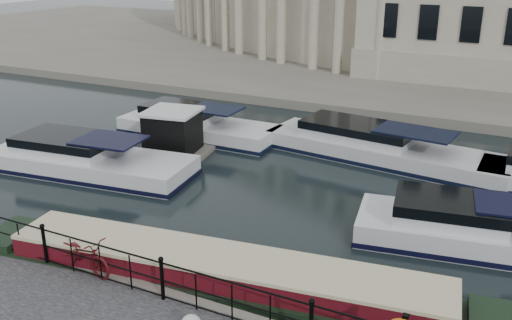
{
  "coord_description": "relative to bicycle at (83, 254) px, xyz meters",
  "views": [
    {
      "loc": [
        7.66,
        -12.23,
        8.87
      ],
      "look_at": [
        0.5,
        2.0,
        3.0
      ],
      "focal_mm": 40.0,
      "sensor_mm": 36.0,
      "label": 1
    }
  ],
  "objects": [
    {
      "name": "railing",
      "position": [
        2.7,
        -0.12,
        0.12
      ],
      "size": [
        24.14,
        0.14,
        1.22
      ],
      "color": "black",
      "rests_on": "near_quay"
    },
    {
      "name": "ground_plane",
      "position": [
        2.7,
        2.13,
        -1.08
      ],
      "size": [
        160.0,
        160.0,
        0.0
      ],
      "primitive_type": "plane",
      "color": "black",
      "rests_on": "ground"
    },
    {
      "name": "narrowboat",
      "position": [
        3.48,
        1.45,
        -0.72
      ],
      "size": [
        15.43,
        4.11,
        1.56
      ],
      "rotation": [
        0.0,
        0.0,
        0.14
      ],
      "color": "black",
      "rests_on": "ground_plane"
    },
    {
      "name": "far_bank",
      "position": [
        2.7,
        41.13,
        -0.81
      ],
      "size": [
        120.0,
        42.0,
        0.55
      ],
      "primitive_type": "cube",
      "color": "#6B665B",
      "rests_on": "ground_plane"
    },
    {
      "name": "cabin_cruisers",
      "position": [
        2.05,
        11.0,
        -0.72
      ],
      "size": [
        26.2,
        11.18,
        1.99
      ],
      "color": "white",
      "rests_on": "ground_plane"
    },
    {
      "name": "harbour_hut",
      "position": [
        -4.2,
        10.38,
        -0.13
      ],
      "size": [
        3.57,
        3.14,
        2.2
      ],
      "rotation": [
        0.0,
        0.0,
        0.17
      ],
      "color": "#6B665B",
      "rests_on": "ground_plane"
    },
    {
      "name": "bicycle",
      "position": [
        0.0,
        0.0,
        0.0
      ],
      "size": [
        2.11,
        0.97,
        1.07
      ],
      "primitive_type": "imported",
      "rotation": [
        0.0,
        0.0,
        1.44
      ],
      "color": "#490D10",
      "rests_on": "near_quay"
    }
  ]
}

